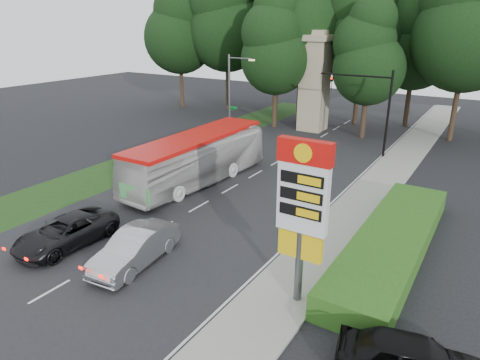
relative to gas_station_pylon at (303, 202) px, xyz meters
The scene contains 21 objects.
ground 10.41m from the gas_station_pylon, 167.77° to the right, with size 120.00×120.00×0.00m, color black.
road_surface 14.30m from the gas_station_pylon, 132.60° to the left, with size 14.00×80.00×0.02m, color black.
sidewalk_right 10.95m from the gas_station_pylon, 94.00° to the left, with size 3.00×80.00×0.12m, color gray.
grass_verge_left 25.01m from the gas_station_pylon, 139.44° to the left, with size 5.00×50.00×0.02m, color #193814.
hedge 7.49m from the gas_station_pylon, 69.05° to the left, with size 3.00×14.00×1.20m, color #284F15.
gas_station_pylon is the anchor object (origin of this frame).
traffic_signal_mast 22.29m from the gas_station_pylon, 99.09° to the left, with size 6.10×0.35×7.20m.
streetlight_signs 25.74m from the gas_station_pylon, 128.96° to the left, with size 2.75×0.98×8.00m.
monument 30.17m from the gas_station_pylon, 111.80° to the left, with size 3.00×3.00×10.05m.
tree_far_west 44.43m from the gas_station_pylon, 135.18° to the left, with size 8.96×8.96×17.60m.
tree_west_mid 42.15m from the gas_station_pylon, 127.36° to the left, with size 9.80×9.80×19.25m.
tree_west_near 40.31m from the gas_station_pylon, 118.74° to the left, with size 8.40×8.40×16.50m.
tree_center_left 34.93m from the gas_station_pylon, 114.61° to the left, with size 10.08×10.08×19.80m.
tree_center_right 34.64m from the gas_station_pylon, 103.95° to the left, with size 9.24×9.24×18.15m.
tree_east_near 35.54m from the gas_station_pylon, 95.22° to the left, with size 8.12×8.12×15.95m.
tree_east_mid 31.82m from the gas_station_pylon, 86.68° to the left, with size 9.52×9.52×18.70m.
tree_monument_left 31.28m from the gas_station_pylon, 119.37° to the left, with size 7.28×7.28×14.30m.
tree_monument_right 28.32m from the gas_station_pylon, 101.71° to the left, with size 6.72×6.72×13.20m.
transit_bus 15.07m from the gas_station_pylon, 143.16° to the left, with size 2.90×12.41×3.46m, color silver.
sedan_silver 8.62m from the gas_station_pylon, 169.85° to the right, with size 1.77×5.07×1.67m, color #A6A9AE.
suv_charcoal 12.70m from the gas_station_pylon, behind, with size 2.48×5.39×1.50m, color black.
Camera 1 is at (15.00, -11.77, 10.79)m, focal length 32.00 mm.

